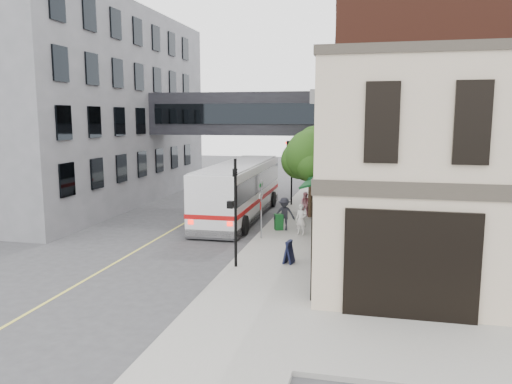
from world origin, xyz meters
The scene contains 17 objects.
ground centered at (0.00, 0.00, 0.00)m, with size 120.00×120.00×0.00m, color #38383A.
sidewalk_main centered at (2.00, 14.00, 0.07)m, with size 4.00×60.00×0.15m, color gray.
corner_building centered at (8.97, 2.00, 4.21)m, with size 10.19×8.12×8.45m.
brick_building centered at (9.98, 15.00, 6.99)m, with size 13.76×18.00×14.00m.
opposite_building centered at (-17.00, 16.00, 7.00)m, with size 14.00×24.00×14.00m, color slate.
skyway_bridge centered at (-3.00, 18.00, 6.50)m, with size 14.00×3.18×3.00m.
traffic_signal_near centered at (0.37, 2.00, 2.98)m, with size 0.44×0.22×4.60m.
traffic_signal_far centered at (0.26, 17.00, 3.34)m, with size 0.53×0.28×4.50m.
street_sign_pole centered at (0.39, 7.00, 1.93)m, with size 0.08×0.75×3.00m.
street_tree centered at (2.19, 13.22, 3.91)m, with size 3.80×3.20×5.60m.
lane_marking centered at (-5.00, 10.00, 0.01)m, with size 0.12×40.00×0.01m, color #D8CC4C.
bus centered at (-2.19, 12.51, 1.89)m, with size 3.19×12.58×3.38m.
pedestrian_a centered at (2.28, 8.21, 0.96)m, with size 0.59×0.39×1.63m, color white.
pedestrian_b centered at (1.89, 13.17, 0.91)m, with size 0.74×0.57×1.51m, color pink.
pedestrian_c centered at (1.24, 9.08, 1.05)m, with size 1.16×0.67×1.80m, color black.
newspaper_box centered at (0.93, 9.08, 0.59)m, with size 0.44×0.39×0.88m, color #114E1D.
sandwich_board centered at (2.47, 2.96, 0.64)m, with size 0.35×0.55×0.98m, color black.
Camera 1 is at (5.67, -17.35, 6.34)m, focal length 35.00 mm.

